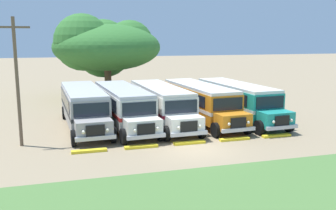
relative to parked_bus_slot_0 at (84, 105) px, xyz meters
The scene contains 13 objects.
ground_plane 9.75m from the parked_bus_slot_0, 51.98° to the right, with size 220.00×220.00×0.00m, color #937F60.
parked_bus_slot_0 is the anchor object (origin of this frame).
parked_bus_slot_1 2.86m from the parked_bus_slot_0, ahead, with size 3.38×10.94×2.82m.
parked_bus_slot_2 5.74m from the parked_bus_slot_0, ahead, with size 3.04×10.89×2.82m.
parked_bus_slot_3 8.91m from the parked_bus_slot_0, ahead, with size 3.32×10.94×2.82m.
parked_bus_slot_4 11.99m from the parked_bus_slot_0, ahead, with size 3.29×10.93×2.82m.
curb_wheelstop_0 6.60m from the parked_bus_slot_0, 91.21° to the right, with size 2.00×0.36×0.15m, color yellow.
curb_wheelstop_1 7.21m from the parked_bus_slot_0, 65.76° to the right, with size 2.00×0.36×0.15m, color yellow.
curb_wheelstop_2 8.87m from the parked_bus_slot_0, 47.33° to the right, with size 2.00×0.36×0.15m, color yellow.
curb_wheelstop_3 11.12m from the parked_bus_slot_0, 35.66° to the right, with size 2.00×0.36×0.15m, color yellow.
curb_wheelstop_4 13.68m from the parked_bus_slot_0, 28.20° to the right, with size 2.00×0.36×0.15m, color yellow.
broad_shade_tree 14.53m from the parked_bus_slot_0, 76.55° to the left, with size 11.28×12.27×8.87m.
utility_pole 6.12m from the parked_bus_slot_0, 135.00° to the right, with size 1.80×0.20×7.63m.
Camera 1 is at (-7.38, -19.69, 6.43)m, focal length 39.81 mm.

